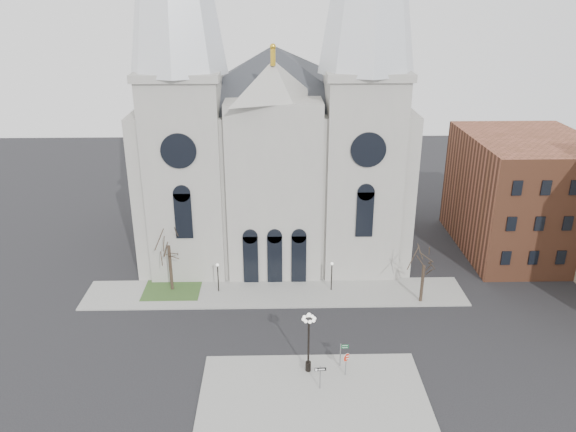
{
  "coord_description": "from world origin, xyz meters",
  "views": [
    {
      "loc": [
        0.19,
        -41.04,
        29.85
      ],
      "look_at": [
        1.3,
        8.0,
        10.09
      ],
      "focal_mm": 35.0,
      "sensor_mm": 36.0,
      "label": 1
    }
  ],
  "objects_px": {
    "stop_sign": "(346,359)",
    "globe_lamp": "(309,335)",
    "street_name_sign": "(341,353)",
    "one_way_sign": "(320,373)"
  },
  "relations": [
    {
      "from": "street_name_sign",
      "to": "one_way_sign",
      "type": "bearing_deg",
      "value": -125.78
    },
    {
      "from": "stop_sign",
      "to": "globe_lamp",
      "type": "height_order",
      "value": "globe_lamp"
    },
    {
      "from": "one_way_sign",
      "to": "stop_sign",
      "type": "bearing_deg",
      "value": 33.21
    },
    {
      "from": "globe_lamp",
      "to": "one_way_sign",
      "type": "height_order",
      "value": "globe_lamp"
    },
    {
      "from": "one_way_sign",
      "to": "street_name_sign",
      "type": "xyz_separation_m",
      "value": [
        2.01,
        2.87,
        -0.13
      ]
    },
    {
      "from": "globe_lamp",
      "to": "one_way_sign",
      "type": "distance_m",
      "value": 3.21
    },
    {
      "from": "one_way_sign",
      "to": "street_name_sign",
      "type": "relative_size",
      "value": 0.96
    },
    {
      "from": "stop_sign",
      "to": "street_name_sign",
      "type": "bearing_deg",
      "value": 80.84
    },
    {
      "from": "stop_sign",
      "to": "globe_lamp",
      "type": "distance_m",
      "value": 3.71
    },
    {
      "from": "one_way_sign",
      "to": "globe_lamp",
      "type": "bearing_deg",
      "value": 107.09
    }
  ]
}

